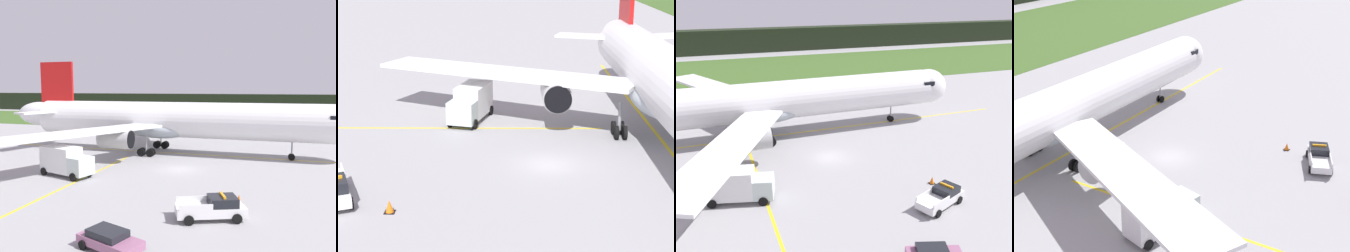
{
  "view_description": "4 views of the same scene",
  "coord_description": "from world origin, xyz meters",
  "views": [
    {
      "loc": [
        11.01,
        -38.84,
        10.0
      ],
      "look_at": [
        -4.64,
        9.94,
        4.18
      ],
      "focal_mm": 35.84,
      "sensor_mm": 36.0,
      "label": 1
    },
    {
      "loc": [
        39.79,
        -2.5,
        15.25
      ],
      "look_at": [
        0.64,
        -3.21,
        3.22
      ],
      "focal_mm": 60.7,
      "sensor_mm": 36.0,
      "label": 2
    },
    {
      "loc": [
        -13.07,
        -41.21,
        19.63
      ],
      "look_at": [
        1.58,
        -0.85,
        4.27
      ],
      "focal_mm": 40.56,
      "sensor_mm": 36.0,
      "label": 3
    },
    {
      "loc": [
        -39.7,
        -25.98,
        24.29
      ],
      "look_at": [
        1.16,
        -0.95,
        3.42
      ],
      "focal_mm": 52.83,
      "sensor_mm": 36.0,
      "label": 4
    }
  ],
  "objects": [
    {
      "name": "taxiway_centerline_main",
      "position": [
        -3.64,
        9.89,
        0.0
      ],
      "size": [
        71.76,
        1.05,
        0.01
      ],
      "primitive_type": "cube",
      "rotation": [
        0.0,
        0.0,
        0.01
      ],
      "color": "yellow",
      "rests_on": "ground"
    },
    {
      "name": "taxiway_centerline_spur",
      "position": [
        -9.1,
        -9.59,
        0.0
      ],
      "size": [
        0.61,
        29.74,
        0.01
      ],
      "primitive_type": "cube",
      "rotation": [
        0.0,
        0.0,
        -1.56
      ],
      "color": "yellow",
      "rests_on": "ground"
    },
    {
      "name": "catering_truck",
      "position": [
        -11.61,
        -6.69,
        1.76
      ],
      "size": [
        6.88,
        4.03,
        3.48
      ],
      "color": "silver",
      "rests_on": "ground"
    },
    {
      "name": "ground",
      "position": [
        0.0,
        0.0,
        0.0
      ],
      "size": [
        320.0,
        320.0,
        0.0
      ],
      "primitive_type": "plane",
      "color": "#989799"
    },
    {
      "name": "airliner",
      "position": [
        -4.31,
        9.88,
        5.07
      ],
      "size": [
        54.8,
        51.36,
        14.33
      ],
      "color": "silver",
      "rests_on": "ground"
    },
    {
      "name": "grass_verge",
      "position": [
        0.0,
        57.8,
        0.02
      ],
      "size": [
        320.0,
        42.32,
        0.04
      ],
      "primitive_type": "cube",
      "color": "#3C5D24",
      "rests_on": "ground"
    },
    {
      "name": "ops_pickup_truck",
      "position": [
        6.73,
        -14.26,
        0.9
      ],
      "size": [
        5.67,
        3.93,
        1.94
      ],
      "color": "white",
      "rests_on": "ground"
    },
    {
      "name": "distant_tree_line",
      "position": [
        0.0,
        91.71,
        3.83
      ],
      "size": [
        288.0,
        7.22,
        7.66
      ],
      "primitive_type": "cube",
      "color": "black",
      "rests_on": "ground"
    },
    {
      "name": "apron_cone",
      "position": [
        8.29,
        -10.19,
        0.4
      ],
      "size": [
        0.65,
        0.65,
        0.81
      ],
      "color": "black",
      "rests_on": "ground"
    }
  ]
}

